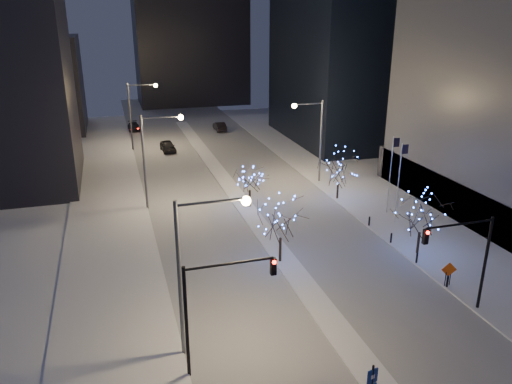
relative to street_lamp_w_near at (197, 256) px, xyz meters
name	(u,v)px	position (x,y,z in m)	size (l,w,h in m)	color
ground	(348,344)	(8.94, -2.00, -6.50)	(160.00, 160.00, 0.00)	white
road	(223,178)	(8.94, 33.00, -6.49)	(20.00, 130.00, 0.02)	#9DA2AB
median	(232,190)	(8.94, 28.00, -6.42)	(2.00, 80.00, 0.15)	silver
east_sidewalk	(391,207)	(23.94, 18.00, -6.42)	(10.00, 90.00, 0.15)	silver
west_sidewalk	(110,240)	(-5.06, 18.00, -6.42)	(8.00, 90.00, 0.15)	silver
filler_west_far	(26,85)	(-17.06, 68.00, 1.50)	(18.00, 16.00, 16.00)	black
horizon_block	(189,6)	(14.94, 90.00, 14.50)	(24.00, 14.00, 42.00)	black
street_lamp_w_near	(197,256)	(0.00, 0.00, 0.00)	(4.40, 0.56, 10.00)	#595E66
street_lamp_w_mid	(154,149)	(0.00, 25.00, 0.00)	(4.40, 0.56, 10.00)	#595E66
street_lamp_w_far	(137,107)	(0.00, 50.00, 0.00)	(4.40, 0.56, 10.00)	#595E66
street_lamp_east	(314,131)	(19.02, 28.00, -0.05)	(3.90, 0.56, 10.00)	#595E66
traffic_signal_west	(214,299)	(0.50, -2.00, -1.74)	(5.26, 0.43, 7.00)	black
traffic_signal_east	(468,251)	(17.88, -1.00, -1.74)	(5.26, 0.43, 7.00)	black
flagpoles	(395,173)	(22.30, 15.25, -1.70)	(1.35, 2.60, 8.00)	silver
bollards	(403,247)	(19.14, 8.00, -5.90)	(0.16, 12.16, 0.90)	black
car_near	(168,146)	(3.93, 47.67, -5.69)	(1.90, 4.72, 1.61)	black
car_mid	(220,126)	(14.45, 59.26, -5.74)	(1.62, 4.63, 1.53)	black
car_far	(134,127)	(-0.06, 63.75, -5.82)	(1.89, 4.65, 1.35)	black
holiday_tree_median_near	(281,220)	(8.44, 9.51, -2.64)	(4.44, 4.44, 5.67)	black
holiday_tree_median_far	(250,179)	(9.44, 22.22, -3.29)	(4.46, 4.46, 4.59)	black
holiday_tree_plaza_near	(422,214)	(20.23, 7.53, -2.70)	(5.33, 5.33, 5.76)	black
holiday_tree_plaza_far	(339,169)	(19.44, 21.79, -2.94)	(5.51, 5.51, 5.51)	black
construction_sign	(449,272)	(19.24, 2.14, -5.18)	(1.16, 0.33, 1.95)	black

